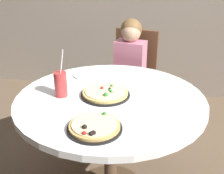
{
  "coord_description": "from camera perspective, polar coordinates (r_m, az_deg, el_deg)",
  "views": [
    {
      "loc": [
        0.36,
        -1.63,
        1.57
      ],
      "look_at": [
        0.0,
        0.05,
        0.8
      ],
      "focal_mm": 47.23,
      "sensor_mm": 36.0,
      "label": 1
    }
  ],
  "objects": [
    {
      "name": "plate_small",
      "position": [
        2.2,
        -5.16,
        2.32
      ],
      "size": [
        0.18,
        0.18,
        0.01
      ],
      "primitive_type": "cylinder",
      "color": "white",
      "rests_on": "dining_table"
    },
    {
      "name": "dining_table",
      "position": [
        1.9,
        -0.31,
        -4.69
      ],
      "size": [
        1.2,
        1.2,
        0.75
      ],
      "color": "white",
      "rests_on": "ground_plane"
    },
    {
      "name": "chair_wooden",
      "position": [
        2.79,
        4.07,
        2.26
      ],
      "size": [
        0.46,
        0.46,
        0.95
      ],
      "color": "brown",
      "rests_on": "ground_plane"
    },
    {
      "name": "pizza_veggie",
      "position": [
        1.88,
        -1.3,
        -1.23
      ],
      "size": [
        0.32,
        0.32,
        0.05
      ],
      "color": "black",
      "rests_on": "dining_table"
    },
    {
      "name": "pizza_cheese",
      "position": [
        1.52,
        -3.31,
        -7.73
      ],
      "size": [
        0.29,
        0.29,
        0.05
      ],
      "color": "black",
      "rests_on": "dining_table"
    },
    {
      "name": "soda_cup",
      "position": [
        1.87,
        -9.91,
        0.55
      ],
      "size": [
        0.08,
        0.08,
        0.31
      ],
      "color": "#B73333",
      "rests_on": "dining_table"
    },
    {
      "name": "diner_child",
      "position": [
        2.65,
        2.93,
        -0.06
      ],
      "size": [
        0.31,
        0.43,
        1.08
      ],
      "color": "#3F4766",
      "rests_on": "ground_plane"
    }
  ]
}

